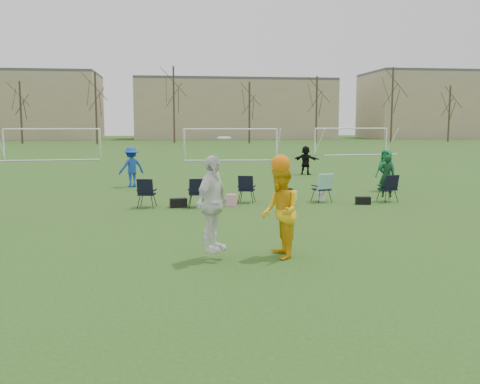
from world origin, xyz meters
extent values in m
plane|color=#235019|center=(0.00, 0.00, 0.00)|extent=(260.00, 260.00, 0.00)
imported|color=#163FA9|center=(-2.53, 13.70, 0.88)|extent=(1.32, 1.12, 1.77)
imported|color=#14733E|center=(7.98, 10.87, 0.87)|extent=(0.97, 1.00, 1.73)
imported|color=black|center=(6.56, 18.50, 0.79)|extent=(1.43, 1.28, 1.58)
imported|color=white|center=(-0.06, 0.41, 1.15)|extent=(1.00, 1.20, 1.92)
imported|color=yellow|center=(1.33, 0.45, 0.95)|extent=(0.74, 0.94, 1.90)
sphere|color=orange|center=(1.33, 0.45, 1.93)|extent=(0.38, 0.38, 0.38)
cylinder|color=white|center=(0.18, 0.32, 2.46)|extent=(0.27, 0.27, 0.04)
imported|color=#0E3319|center=(6.79, 8.00, 0.90)|extent=(0.61, 0.46, 1.49)
cube|color=black|center=(-0.61, 7.52, 0.15)|extent=(0.58, 0.37, 0.30)
cube|color=pink|center=(1.17, 7.57, 0.20)|extent=(0.38, 0.27, 0.40)
cube|color=#0E351E|center=(3.07, 7.43, 0.14)|extent=(0.46, 0.29, 0.28)
cube|color=white|center=(3.49, 8.75, 0.16)|extent=(0.45, 0.35, 0.32)
cylinder|color=white|center=(4.52, 8.40, 0.15)|extent=(0.26, 0.26, 0.30)
cube|color=black|center=(5.70, 7.37, 0.13)|extent=(0.54, 0.34, 0.26)
cube|color=black|center=(-1.64, 7.65, 0.48)|extent=(0.70, 0.70, 0.96)
cube|color=black|center=(0.00, 7.52, 0.48)|extent=(0.61, 0.61, 0.96)
cube|color=black|center=(1.80, 8.34, 0.48)|extent=(0.75, 0.75, 0.96)
cube|color=black|center=(4.46, 8.18, 0.48)|extent=(0.73, 0.73, 0.96)
cube|color=black|center=(6.79, 7.90, 0.48)|extent=(0.71, 0.71, 0.96)
cylinder|color=white|center=(-13.64, 33.68, 1.20)|extent=(0.12, 0.12, 2.40)
cylinder|color=white|center=(-6.36, 34.32, 1.20)|extent=(0.12, 0.12, 2.40)
cylinder|color=white|center=(-10.00, 34.00, 2.40)|extent=(7.28, 0.76, 0.12)
cylinder|color=white|center=(0.36, 32.25, 1.20)|extent=(0.12, 0.12, 2.40)
cylinder|color=white|center=(7.64, 31.75, 1.20)|extent=(0.12, 0.12, 2.40)
cylinder|color=white|center=(4.00, 32.00, 2.40)|extent=(7.29, 0.63, 0.12)
cylinder|color=white|center=(12.39, 37.49, 1.20)|extent=(0.12, 0.12, 2.40)
cylinder|color=white|center=(19.61, 38.51, 1.20)|extent=(0.12, 0.12, 2.40)
cylinder|color=white|center=(16.00, 38.00, 2.40)|extent=(7.25, 1.13, 0.12)
cylinder|color=#382B21|center=(-22.00, 71.50, 4.50)|extent=(0.28, 0.28, 9.00)
cylinder|color=#382B21|center=(-11.00, 68.50, 5.10)|extent=(0.28, 0.28, 10.20)
cylinder|color=#382B21|center=(0.00, 71.50, 5.70)|extent=(0.28, 0.28, 11.40)
cylinder|color=#382B21|center=(11.00, 68.50, 4.50)|extent=(0.28, 0.28, 9.00)
cylinder|color=#382B21|center=(22.00, 71.50, 5.10)|extent=(0.28, 0.28, 10.20)
cylinder|color=#382B21|center=(33.00, 68.50, 5.70)|extent=(0.28, 0.28, 11.40)
cylinder|color=#382B21|center=(44.00, 71.50, 4.50)|extent=(0.28, 0.28, 9.00)
cube|color=tan|center=(12.00, 96.00, 5.50)|extent=(38.00, 16.00, 11.00)
cube|color=tan|center=(55.00, 96.00, 6.50)|extent=(30.00, 16.00, 13.00)
camera|label=1|loc=(-0.90, -10.08, 2.71)|focal=40.00mm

